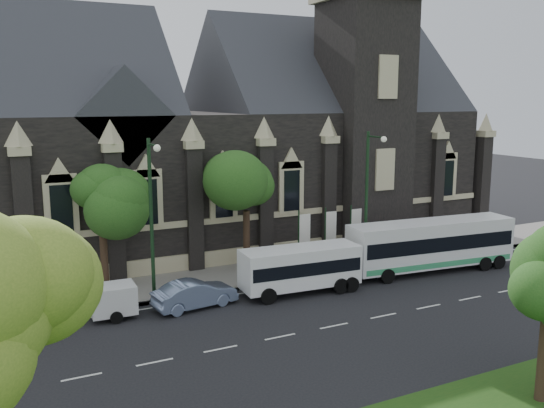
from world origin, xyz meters
TOP-DOWN VIEW (x-y plane):
  - ground at (0.00, 0.00)m, footprint 160.00×160.00m
  - sidewalk at (0.00, 9.50)m, footprint 80.00×5.00m
  - museum at (5.12, 18.78)m, footprint 40.00×17.70m
  - tree_park_near at (-11.77, -8.77)m, footprint 4.42×4.42m
  - tree_walk_right at (3.21, 10.71)m, footprint 4.08×4.08m
  - tree_walk_left at (-5.80, 10.70)m, footprint 3.91×3.91m
  - street_lamp_near at (10.00, 7.09)m, footprint 0.36×1.88m
  - street_lamp_mid at (-4.00, 7.09)m, footprint 0.36×1.88m
  - banner_flag_left at (6.29, 9.00)m, footprint 0.90×0.10m
  - banner_flag_center at (8.29, 9.00)m, footprint 0.90×0.10m
  - banner_flag_right at (10.29, 9.00)m, footprint 0.90×0.10m
  - tour_coach at (13.60, 5.08)m, footprint 11.49×3.48m
  - shuttle_bus at (3.99, 5.16)m, footprint 7.04×2.84m
  - box_trailer at (-6.48, 5.97)m, footprint 3.27×1.92m
  - sedan at (-2.26, 5.54)m, footprint 4.72×2.20m
  - car_far_red at (-10.55, 6.20)m, footprint 4.33×2.00m

SIDE VIEW (x-z plane):
  - ground at x=0.00m, z-range 0.00..0.00m
  - sidewalk at x=0.00m, z-range 0.00..0.15m
  - car_far_red at x=-10.55m, z-range 0.00..1.44m
  - sedan at x=-2.26m, z-range 0.00..1.50m
  - box_trailer at x=-6.48m, z-range 0.12..1.85m
  - shuttle_bus at x=3.99m, z-range 0.21..2.88m
  - tour_coach at x=13.60m, z-range 0.15..3.45m
  - banner_flag_left at x=6.29m, z-range 0.38..4.38m
  - banner_flag_center at x=8.29m, z-range 0.38..4.38m
  - banner_flag_right at x=10.29m, z-range 0.38..4.38m
  - street_lamp_near at x=10.00m, z-range 0.61..9.61m
  - street_lamp_mid at x=-4.00m, z-range 0.61..9.61m
  - tree_walk_left at x=-5.80m, z-range 1.91..9.55m
  - tree_walk_right at x=3.21m, z-range 1.92..9.72m
  - tree_park_near at x=-11.77m, z-range 2.14..10.70m
  - museum at x=5.12m, z-range -6.78..23.12m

